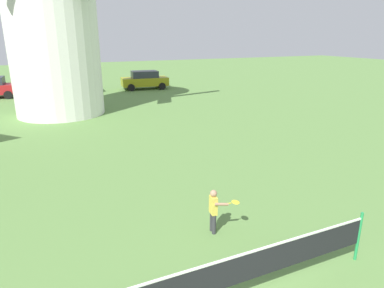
{
  "coord_description": "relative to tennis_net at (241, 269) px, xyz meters",
  "views": [
    {
      "loc": [
        -2.56,
        -2.34,
        4.5
      ],
      "look_at": [
        0.29,
        3.79,
        2.35
      ],
      "focal_mm": 32.11,
      "sensor_mm": 36.0,
      "label": 1
    }
  ],
  "objects": [
    {
      "name": "parked_car_mustard",
      "position": [
        6.11,
        24.93,
        0.12
      ],
      "size": [
        4.1,
        2.24,
        1.56
      ],
      "color": "#999919",
      "rests_on": "ground_plane"
    },
    {
      "name": "tennis_net",
      "position": [
        0.0,
        0.0,
        0.0
      ],
      "size": [
        5.76,
        0.06,
        1.1
      ],
      "color": "#238E4C",
      "rests_on": "ground_plane"
    },
    {
      "name": "parked_car_green",
      "position": [
        0.07,
        25.38,
        0.12
      ],
      "size": [
        3.94,
        1.97,
        1.56
      ],
      "color": "#1E6638",
      "rests_on": "ground_plane"
    },
    {
      "name": "player_far",
      "position": [
        0.67,
        2.18,
        -0.06
      ],
      "size": [
        0.67,
        0.52,
        1.1
      ],
      "color": "#333338",
      "rests_on": "ground_plane"
    }
  ]
}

